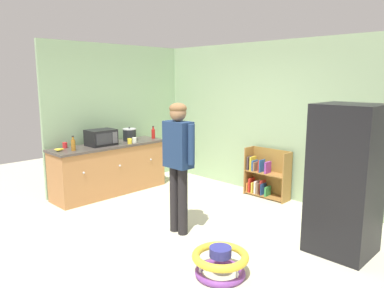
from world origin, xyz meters
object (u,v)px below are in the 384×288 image
object	(u,v)px
refrigerator	(345,180)
standing_person	(178,155)
ketchup_bottle	(153,133)
yellow_cup	(130,141)
kitchen_counter	(110,169)
white_cup	(134,140)
banana_bunch	(60,150)
baby_walker	(220,262)
amber_bottle	(73,145)
red_cup	(65,145)
microwave	(101,137)
crock_pot	(130,135)
bookshelf	(265,176)

from	to	relation	value
refrigerator	standing_person	size ratio (longest dim) A/B	1.01
ketchup_bottle	yellow_cup	xyz separation A→B (m)	(0.16, -0.68, -0.05)
kitchen_counter	standing_person	world-z (taller)	standing_person
white_cup	ketchup_bottle	bearing A→B (deg)	102.38
kitchen_counter	white_cup	bearing A→B (deg)	66.66
refrigerator	standing_person	distance (m)	2.06
banana_bunch	baby_walker	bearing A→B (deg)	2.38
refrigerator	white_cup	world-z (taller)	refrigerator
amber_bottle	red_cup	bearing A→B (deg)	177.58
refrigerator	microwave	size ratio (longest dim) A/B	3.71
kitchen_counter	ketchup_bottle	world-z (taller)	ketchup_bottle
crock_pot	baby_walker	bearing A→B (deg)	-20.78
baby_walker	red_cup	world-z (taller)	red_cup
kitchen_counter	amber_bottle	distance (m)	0.92
standing_person	red_cup	bearing A→B (deg)	-170.58
red_cup	banana_bunch	bearing A→B (deg)	-43.32
standing_person	yellow_cup	world-z (taller)	standing_person
standing_person	microwave	xyz separation A→B (m)	(-2.17, 0.17, -0.03)
standing_person	red_cup	size ratio (longest dim) A/B	18.48
bookshelf	kitchen_counter	bearing A→B (deg)	-139.43
baby_walker	banana_bunch	xyz separation A→B (m)	(-3.31, -0.14, 0.77)
standing_person	amber_bottle	distance (m)	2.10
kitchen_counter	crock_pot	world-z (taller)	crock_pot
banana_bunch	ketchup_bottle	xyz separation A→B (m)	(0.08, 1.89, 0.07)
bookshelf	yellow_cup	xyz separation A→B (m)	(-1.90, -1.52, 0.59)
ketchup_bottle	yellow_cup	distance (m)	0.70
amber_bottle	banana_bunch	bearing A→B (deg)	-123.31
refrigerator	microwave	world-z (taller)	refrigerator
ketchup_bottle	amber_bottle	size ratio (longest dim) A/B	1.00
kitchen_counter	white_cup	world-z (taller)	white_cup
banana_bunch	yellow_cup	size ratio (longest dim) A/B	1.67
bookshelf	amber_bottle	world-z (taller)	amber_bottle
baby_walker	yellow_cup	xyz separation A→B (m)	(-3.07, 1.07, 0.79)
standing_person	banana_bunch	size ratio (longest dim) A/B	11.09
kitchen_counter	yellow_cup	distance (m)	0.62
banana_bunch	white_cup	size ratio (longest dim) A/B	1.67
refrigerator	baby_walker	world-z (taller)	refrigerator
crock_pot	bookshelf	bearing A→B (deg)	31.36
baby_walker	yellow_cup	distance (m)	3.35
bookshelf	ketchup_bottle	distance (m)	2.31
standing_person	crock_pot	world-z (taller)	standing_person
baby_walker	crock_pot	size ratio (longest dim) A/B	2.31
yellow_cup	bookshelf	bearing A→B (deg)	38.75
amber_bottle	yellow_cup	distance (m)	1.04
kitchen_counter	red_cup	size ratio (longest dim) A/B	22.34
bookshelf	microwave	size ratio (longest dim) A/B	1.77
baby_walker	ketchup_bottle	world-z (taller)	ketchup_bottle
refrigerator	yellow_cup	size ratio (longest dim) A/B	18.74
red_cup	microwave	bearing A→B (deg)	69.23
amber_bottle	yellow_cup	bearing A→B (deg)	83.37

